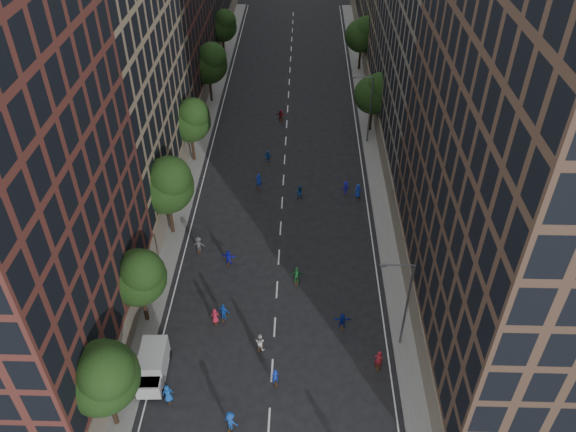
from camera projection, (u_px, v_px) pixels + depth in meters
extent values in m
plane|color=black|center=(285.00, 162.00, 69.44)|extent=(240.00, 240.00, 0.00)
cube|color=slate|center=(197.00, 130.00, 75.54)|extent=(4.00, 105.00, 0.15)
cube|color=slate|center=(376.00, 132.00, 75.02)|extent=(4.00, 105.00, 0.15)
cube|color=#867158|center=(90.00, 41.00, 55.40)|extent=(14.00, 26.00, 34.00)
cube|color=#4D3629|center=(550.00, 141.00, 38.26)|extent=(14.00, 30.00, 36.00)
cube|color=#635C52|center=(457.00, 18.00, 61.96)|extent=(14.00, 28.00, 33.00)
cylinder|color=black|center=(112.00, 408.00, 40.17)|extent=(0.36, 0.36, 3.96)
sphere|color=black|center=(102.00, 377.00, 37.95)|extent=(5.20, 5.20, 5.20)
sphere|color=black|center=(105.00, 372.00, 36.72)|extent=(3.90, 3.90, 3.90)
cylinder|color=black|center=(144.00, 305.00, 48.11)|extent=(0.36, 0.36, 3.70)
sphere|color=black|center=(138.00, 277.00, 46.03)|extent=(4.80, 4.80, 4.80)
sphere|color=black|center=(141.00, 271.00, 44.90)|extent=(3.60, 3.60, 3.60)
cylinder|color=black|center=(171.00, 217.00, 57.37)|extent=(0.36, 0.36, 4.22)
sphere|color=black|center=(166.00, 186.00, 55.00)|extent=(5.60, 5.60, 5.60)
sphere|color=black|center=(170.00, 177.00, 53.68)|extent=(4.20, 4.20, 4.20)
cylinder|color=black|center=(193.00, 147.00, 68.48)|extent=(0.36, 0.36, 3.87)
sphere|color=black|center=(190.00, 121.00, 66.30)|extent=(5.00, 5.00, 5.00)
sphere|color=black|center=(193.00, 114.00, 65.12)|extent=(3.75, 3.75, 3.75)
cylinder|color=black|center=(211.00, 89.00, 80.99)|extent=(0.36, 0.36, 4.05)
sphere|color=black|center=(208.00, 64.00, 78.72)|extent=(5.40, 5.40, 5.40)
sphere|color=black|center=(212.00, 57.00, 77.44)|extent=(4.05, 4.05, 4.05)
cylinder|color=black|center=(224.00, 47.00, 93.64)|extent=(0.36, 0.36, 3.78)
sphere|color=black|center=(222.00, 27.00, 91.52)|extent=(4.80, 4.80, 4.80)
sphere|color=black|center=(225.00, 21.00, 90.38)|extent=(3.60, 3.60, 3.60)
cylinder|color=black|center=(371.00, 118.00, 74.32)|extent=(0.36, 0.36, 3.74)
sphere|color=black|center=(373.00, 95.00, 72.22)|extent=(5.00, 5.00, 5.00)
sphere|color=black|center=(379.00, 87.00, 71.04)|extent=(3.75, 3.75, 3.75)
cylinder|color=black|center=(360.00, 58.00, 89.96)|extent=(0.36, 0.36, 3.96)
sphere|color=black|center=(362.00, 36.00, 87.74)|extent=(5.20, 5.20, 5.20)
sphere|color=black|center=(367.00, 29.00, 86.51)|extent=(3.90, 3.90, 3.90)
cylinder|color=#595B60|center=(406.00, 307.00, 44.43)|extent=(0.18, 0.18, 9.00)
cylinder|color=#595B60|center=(398.00, 265.00, 41.67)|extent=(2.40, 0.12, 0.12)
cube|color=#595B60|center=(383.00, 265.00, 41.73)|extent=(0.50, 0.22, 0.15)
cylinder|color=#595B60|center=(370.00, 111.00, 70.35)|extent=(0.18, 0.18, 9.00)
cylinder|color=#595B60|center=(363.00, 77.00, 67.59)|extent=(2.40, 0.12, 0.12)
cube|color=#595B60|center=(354.00, 77.00, 67.65)|extent=(0.50, 0.22, 0.15)
cube|color=#B9B9BB|center=(154.00, 360.00, 44.18)|extent=(2.12, 3.48, 2.08)
cube|color=#B9B9BB|center=(149.00, 386.00, 42.78)|extent=(1.95, 1.59, 1.32)
cube|color=black|center=(148.00, 381.00, 42.40)|extent=(1.75, 1.30, 0.09)
cylinder|color=black|center=(138.00, 394.00, 42.94)|extent=(0.27, 0.73, 0.72)
cylinder|color=black|center=(162.00, 394.00, 42.96)|extent=(0.27, 0.73, 0.72)
cylinder|color=black|center=(147.00, 355.00, 45.83)|extent=(0.27, 0.73, 0.72)
cylinder|color=black|center=(170.00, 355.00, 45.85)|extent=(0.27, 0.73, 0.72)
imported|color=#13459A|center=(168.00, 394.00, 42.40)|extent=(0.96, 0.78, 1.69)
imported|color=#132B9C|center=(275.00, 377.00, 43.64)|extent=(0.69, 0.57, 1.62)
imported|color=#13409C|center=(231.00, 421.00, 40.55)|extent=(1.32, 1.08, 1.77)
imported|color=blue|center=(224.00, 312.00, 48.78)|extent=(1.10, 0.68, 1.75)
imported|color=navy|center=(342.00, 321.00, 48.16)|extent=(1.42, 0.47, 1.52)
imported|color=maroon|center=(215.00, 316.00, 48.60)|extent=(0.82, 0.61, 1.51)
imported|color=maroon|center=(378.00, 360.00, 44.75)|extent=(0.72, 0.50, 1.88)
imported|color=silver|center=(260.00, 342.00, 46.24)|extent=(1.02, 0.93, 1.71)
imported|color=#414045|center=(199.00, 245.00, 55.85)|extent=(1.15, 0.70, 1.72)
imported|color=#216F34|center=(297.00, 276.00, 52.25)|extent=(1.18, 0.66, 1.91)
imported|color=#171BBE|center=(228.00, 258.00, 54.48)|extent=(1.46, 0.69, 1.52)
imported|color=#1632B4|center=(358.00, 191.00, 63.10)|extent=(0.93, 0.77, 1.64)
imported|color=#1632BA|center=(259.00, 181.00, 64.36)|extent=(0.70, 0.46, 1.91)
imported|color=#124193|center=(299.00, 193.00, 62.81)|extent=(0.84, 0.67, 1.68)
imported|color=#16139D|center=(346.00, 188.00, 63.56)|extent=(1.18, 0.91, 1.61)
imported|color=#1552AD|center=(268.00, 158.00, 68.57)|extent=(1.01, 0.43, 1.72)
imported|color=maroon|center=(281.00, 116.00, 77.15)|extent=(1.49, 0.61, 1.57)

